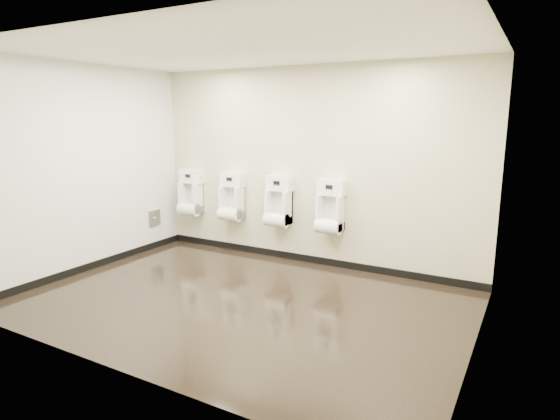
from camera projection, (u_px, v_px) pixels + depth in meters
The scene contains 14 objects.
ground at pixel (241, 302), 5.41m from camera, with size 5.00×3.50×0.00m, color black.
ceiling at pixel (236, 48), 4.86m from camera, with size 5.00×3.50×0.00m, color silver.
back_wall at pixel (308, 167), 6.63m from camera, with size 5.00×0.02×2.80m, color #C0BB9A.
front_wall at pixel (112, 209), 3.64m from camera, with size 5.00×0.02×2.80m, color #C0BB9A.
left_wall at pixel (86, 169), 6.33m from camera, with size 0.02×3.50×2.80m, color #C0BB9A.
right_wall at pixel (485, 202), 3.93m from camera, with size 0.02×3.50×2.80m, color #C0BB9A.
tile_overlay_left at pixel (86, 169), 6.33m from camera, with size 0.01×3.50×2.80m, color silver.
skirting_back at pixel (307, 258), 6.88m from camera, with size 5.00×0.02×0.10m, color black.
skirting_left at pixel (94, 265), 6.59m from camera, with size 0.02×3.50×0.10m, color black.
access_panel at pixel (154, 218), 7.53m from camera, with size 0.04×0.25×0.25m.
urinal_0 at pixel (191, 196), 7.62m from camera, with size 0.39×0.30×0.73m.
urinal_1 at pixel (232, 200), 7.23m from camera, with size 0.39×0.30×0.73m.
urinal_2 at pixel (278, 205), 6.83m from camera, with size 0.39×0.30×0.73m.
urinal_3 at pixel (330, 211), 6.43m from camera, with size 0.39×0.30×0.73m.
Camera 1 is at (2.89, -4.22, 2.10)m, focal length 30.00 mm.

